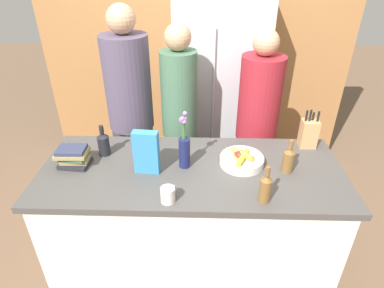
{
  "coord_description": "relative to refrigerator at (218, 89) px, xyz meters",
  "views": [
    {
      "loc": [
        0.05,
        -1.64,
        2.08
      ],
      "look_at": [
        0.0,
        0.1,
        1.04
      ],
      "focal_mm": 30.0,
      "sensor_mm": 36.0,
      "label": 1
    }
  ],
  "objects": [
    {
      "name": "fruit_bowl",
      "position": [
        0.1,
        -1.21,
        0.0
      ],
      "size": [
        0.28,
        0.28,
        0.1
      ],
      "color": "silver",
      "rests_on": "kitchen_island"
    },
    {
      "name": "bottle_vinegar",
      "position": [
        0.37,
        -1.28,
        0.05
      ],
      "size": [
        0.07,
        0.07,
        0.22
      ],
      "color": "brown",
      "rests_on": "kitchen_island"
    },
    {
      "name": "coffee_mug",
      "position": [
        -0.33,
        -1.58,
        0.01
      ],
      "size": [
        0.08,
        0.11,
        0.09
      ],
      "color": "silver",
      "rests_on": "kitchen_island"
    },
    {
      "name": "refrigerator",
      "position": [
        0.0,
        0.0,
        0.0
      ],
      "size": [
        0.81,
        0.63,
        1.91
      ],
      "color": "#B7B7BC",
      "rests_on": "ground_plane"
    },
    {
      "name": "person_in_blue",
      "position": [
        -0.33,
        -0.61,
        0.0
      ],
      "size": [
        0.28,
        0.28,
        1.67
      ],
      "rotation": [
        0.0,
        0.0,
        -0.19
      ],
      "color": "#383842",
      "rests_on": "ground_plane"
    },
    {
      "name": "knife_block",
      "position": [
        0.57,
        -0.97,
        0.06
      ],
      "size": [
        0.11,
        0.09,
        0.28
      ],
      "color": "tan",
      "rests_on": "kitchen_island"
    },
    {
      "name": "bottle_oil",
      "position": [
        -0.8,
        -1.12,
        0.05
      ],
      "size": [
        0.08,
        0.08,
        0.21
      ],
      "color": "black",
      "rests_on": "kitchen_island"
    },
    {
      "name": "back_wall_wood",
      "position": [
        -0.22,
        0.36,
        0.35
      ],
      "size": [
        3.09,
        0.12,
        2.6
      ],
      "color": "#9E6B3D",
      "rests_on": "ground_plane"
    },
    {
      "name": "bottle_wine",
      "position": [
        0.18,
        -1.56,
        0.05
      ],
      "size": [
        0.06,
        0.06,
        0.22
      ],
      "color": "brown",
      "rests_on": "kitchen_island"
    },
    {
      "name": "book_stack",
      "position": [
        -0.96,
        -1.25,
        0.02
      ],
      "size": [
        0.2,
        0.16,
        0.12
      ],
      "color": "#232328",
      "rests_on": "kitchen_island"
    },
    {
      "name": "cereal_box",
      "position": [
        -0.49,
        -1.31,
        0.1
      ],
      "size": [
        0.16,
        0.07,
        0.28
      ],
      "color": "teal",
      "rests_on": "kitchen_island"
    },
    {
      "name": "kitchen_island",
      "position": [
        -0.22,
        -1.27,
        -0.49
      ],
      "size": [
        1.89,
        0.78,
        0.92
      ],
      "color": "silver",
      "rests_on": "ground_plane"
    },
    {
      "name": "person_in_red_tee",
      "position": [
        0.29,
        -0.61,
        -0.03
      ],
      "size": [
        0.33,
        0.33,
        1.63
      ],
      "rotation": [
        0.0,
        0.0,
        0.34
      ],
      "color": "#383842",
      "rests_on": "ground_plane"
    },
    {
      "name": "ground_plane",
      "position": [
        -0.22,
        -1.27,
        -0.95
      ],
      "size": [
        14.0,
        14.0,
        0.0
      ],
      "primitive_type": "plane",
      "color": "brown"
    },
    {
      "name": "person_at_sink",
      "position": [
        -0.73,
        -0.59,
        0.05
      ],
      "size": [
        0.36,
        0.36,
        1.79
      ],
      "rotation": [
        0.0,
        0.0,
        -0.26
      ],
      "color": "#383842",
      "rests_on": "ground_plane"
    },
    {
      "name": "flower_vase",
      "position": [
        -0.26,
        -1.24,
        0.09
      ],
      "size": [
        0.07,
        0.07,
        0.38
      ],
      "color": "#191E4C",
      "rests_on": "kitchen_island"
    }
  ]
}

